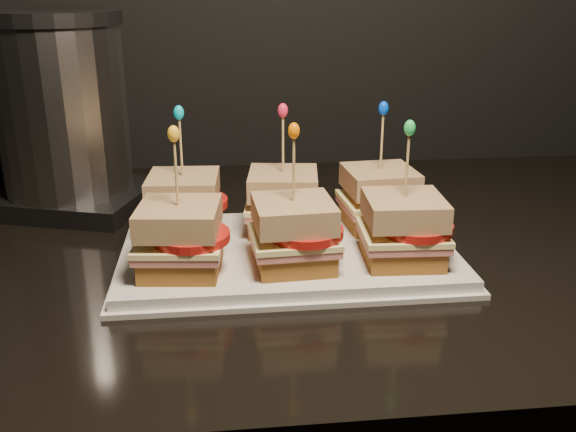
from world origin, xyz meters
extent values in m
cube|color=black|center=(-0.37, 1.65, 0.89)|extent=(2.60, 0.72, 0.03)
cube|color=silver|center=(-0.37, 1.59, 0.91)|extent=(0.38, 0.23, 0.02)
cube|color=silver|center=(-0.37, 1.59, 0.91)|extent=(0.39, 0.25, 0.01)
cube|color=#5A3116|center=(-0.49, 1.64, 0.93)|extent=(0.09, 0.09, 0.02)
cube|color=#B34F52|center=(-0.49, 1.64, 0.95)|extent=(0.09, 0.09, 0.01)
cube|color=#FFEF99|center=(-0.49, 1.64, 0.96)|extent=(0.10, 0.09, 0.01)
cylinder|color=#B11813|center=(-0.48, 1.63, 0.96)|extent=(0.08, 0.08, 0.01)
cube|color=brown|center=(-0.49, 1.64, 0.98)|extent=(0.09, 0.09, 0.03)
cylinder|color=tan|center=(-0.49, 1.64, 1.03)|extent=(0.00, 0.00, 0.09)
ellipsoid|color=#03A9BE|center=(-0.49, 1.64, 1.07)|extent=(0.01, 0.01, 0.02)
cube|color=#5A3116|center=(-0.37, 1.64, 0.93)|extent=(0.09, 0.09, 0.02)
cube|color=#B34F52|center=(-0.37, 1.64, 0.95)|extent=(0.10, 0.10, 0.01)
cube|color=#FFEF99|center=(-0.37, 1.64, 0.96)|extent=(0.10, 0.10, 0.01)
cylinder|color=#B11813|center=(-0.36, 1.63, 0.96)|extent=(0.08, 0.08, 0.01)
cube|color=brown|center=(-0.37, 1.64, 0.98)|extent=(0.09, 0.09, 0.03)
cylinder|color=tan|center=(-0.37, 1.64, 1.03)|extent=(0.00, 0.00, 0.09)
ellipsoid|color=red|center=(-0.37, 1.64, 1.07)|extent=(0.01, 0.01, 0.02)
cube|color=#5A3116|center=(-0.25, 1.64, 0.93)|extent=(0.09, 0.09, 0.02)
cube|color=#B34F52|center=(-0.25, 1.64, 0.95)|extent=(0.09, 0.09, 0.01)
cube|color=#FFEF99|center=(-0.25, 1.64, 0.96)|extent=(0.10, 0.09, 0.01)
cylinder|color=#B11813|center=(-0.24, 1.63, 0.96)|extent=(0.08, 0.08, 0.01)
cube|color=brown|center=(-0.25, 1.64, 0.98)|extent=(0.09, 0.09, 0.03)
cylinder|color=tan|center=(-0.25, 1.64, 1.03)|extent=(0.00, 0.00, 0.09)
ellipsoid|color=#043FCE|center=(-0.25, 1.64, 1.07)|extent=(0.01, 0.01, 0.02)
cube|color=#5A3116|center=(-0.49, 1.53, 0.93)|extent=(0.09, 0.09, 0.02)
cube|color=#B34F52|center=(-0.49, 1.53, 0.95)|extent=(0.10, 0.09, 0.01)
cube|color=#FFEF99|center=(-0.49, 1.53, 0.96)|extent=(0.10, 0.10, 0.01)
cylinder|color=#B11813|center=(-0.48, 1.53, 0.96)|extent=(0.08, 0.08, 0.01)
cube|color=brown|center=(-0.49, 1.53, 0.98)|extent=(0.09, 0.09, 0.03)
cylinder|color=tan|center=(-0.49, 1.53, 1.03)|extent=(0.00, 0.00, 0.09)
ellipsoid|color=gold|center=(-0.49, 1.53, 1.07)|extent=(0.01, 0.01, 0.02)
cube|color=#5A3116|center=(-0.37, 1.53, 0.93)|extent=(0.08, 0.08, 0.02)
cube|color=#B34F52|center=(-0.37, 1.53, 0.95)|extent=(0.09, 0.09, 0.01)
cube|color=#FFEF99|center=(-0.37, 1.53, 0.96)|extent=(0.09, 0.09, 0.01)
cylinder|color=#B11813|center=(-0.36, 1.53, 0.96)|extent=(0.08, 0.08, 0.01)
cube|color=brown|center=(-0.37, 1.53, 0.98)|extent=(0.09, 0.09, 0.03)
cylinder|color=tan|center=(-0.37, 1.53, 1.03)|extent=(0.00, 0.00, 0.09)
ellipsoid|color=orange|center=(-0.37, 1.53, 1.07)|extent=(0.01, 0.01, 0.02)
cube|color=#5A3116|center=(-0.25, 1.53, 0.93)|extent=(0.08, 0.08, 0.02)
cube|color=#B34F52|center=(-0.25, 1.53, 0.95)|extent=(0.09, 0.09, 0.01)
cube|color=#FFEF99|center=(-0.25, 1.53, 0.96)|extent=(0.09, 0.09, 0.01)
cylinder|color=#B11813|center=(-0.24, 1.53, 0.96)|extent=(0.08, 0.08, 0.01)
cube|color=brown|center=(-0.25, 1.53, 0.98)|extent=(0.09, 0.09, 0.03)
cylinder|color=tan|center=(-0.25, 1.53, 1.03)|extent=(0.00, 0.00, 0.09)
ellipsoid|color=green|center=(-0.25, 1.53, 1.07)|extent=(0.01, 0.01, 0.02)
cube|color=#262628|center=(-0.66, 1.81, 0.92)|extent=(0.25, 0.23, 0.03)
cylinder|color=silver|center=(-0.66, 1.81, 1.04)|extent=(0.17, 0.17, 0.23)
cylinder|color=#262628|center=(-0.66, 1.81, 1.17)|extent=(0.18, 0.18, 0.02)
camera|label=1|loc=(-0.44, 0.90, 1.21)|focal=40.00mm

